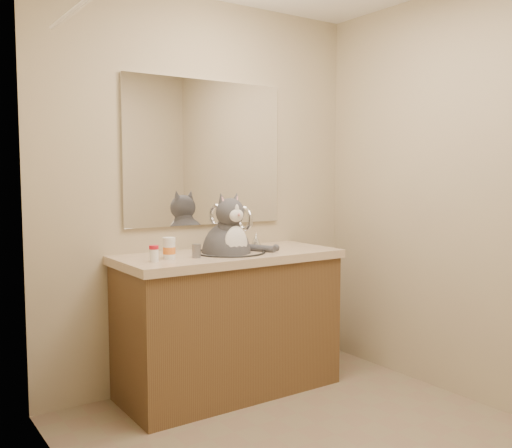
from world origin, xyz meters
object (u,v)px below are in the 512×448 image
at_px(grey_canister, 196,251).
at_px(pill_bottle_orange, 169,249).
at_px(cat, 228,249).
at_px(pill_bottle_redcap, 154,253).

bearing_deg(grey_canister, pill_bottle_orange, 165.25).
bearing_deg(pill_bottle_orange, cat, 3.97).
xyz_separation_m(cat, pill_bottle_redcap, (-0.50, -0.07, 0.02)).
distance_m(pill_bottle_redcap, grey_canister, 0.26).
height_order(cat, grey_canister, cat).
bearing_deg(cat, pill_bottle_redcap, -172.76).
distance_m(cat, pill_bottle_orange, 0.40).
relative_size(pill_bottle_orange, grey_canister, 1.56).
bearing_deg(pill_bottle_orange, pill_bottle_redcap, -159.03).
relative_size(cat, grey_canister, 7.39).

